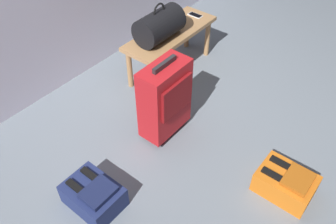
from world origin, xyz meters
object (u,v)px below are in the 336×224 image
Objects in this scene: cell_phone at (195,15)px; backpack_orange at (286,183)px; suitcase_upright_red at (165,99)px; backpack_navy at (94,195)px; duffel_bag_black at (159,25)px; bench at (171,38)px.

cell_phone is 1.85m from backpack_orange.
suitcase_upright_red is at bearing -155.34° from cell_phone.
backpack_navy and backpack_orange have the same top height.
duffel_bag_black reaches higher than cell_phone.
duffel_bag_black is 3.06× the size of cell_phone.
duffel_bag_black is at bearing 22.12° from backpack_navy.
suitcase_upright_red is at bearing -137.03° from duffel_bag_black.
suitcase_upright_red is at bearing 3.82° from backpack_navy.
cell_phone reaches higher than backpack_navy.
backpack_orange is (-1.01, -1.51, -0.34)m from cell_phone.
backpack_navy is 1.00× the size of backpack_orange.
duffel_bag_black is (-0.16, 0.00, 0.20)m from bench.
backpack_navy is (-0.83, -0.06, -0.26)m from suitcase_upright_red.
backpack_navy is at bearing -176.18° from suitcase_upright_red.
bench is 0.86m from suitcase_upright_red.
backpack_orange is at bearing -107.19° from duffel_bag_black.
backpack_orange is at bearing -123.88° from cell_phone.
suitcase_upright_red is (-1.08, -0.50, -0.08)m from cell_phone.
backpack_navy is at bearing -157.88° from duffel_bag_black.
backpack_navy is at bearing -160.03° from bench.
cell_phone is at bearing 16.12° from backpack_navy.
bench is 1.45× the size of suitcase_upright_red.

